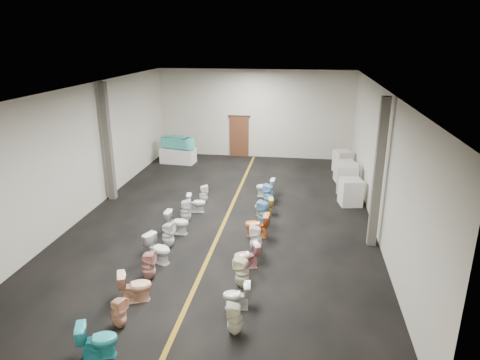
% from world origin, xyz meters
% --- Properties ---
extents(floor, '(16.00, 16.00, 0.00)m').
position_xyz_m(floor, '(0.00, 0.00, 0.00)').
color(floor, black).
rests_on(floor, ground).
extents(ceiling, '(16.00, 16.00, 0.00)m').
position_xyz_m(ceiling, '(0.00, 0.00, 4.50)').
color(ceiling, black).
rests_on(ceiling, ground).
extents(wall_back, '(10.00, 0.00, 10.00)m').
position_xyz_m(wall_back, '(0.00, 8.00, 2.25)').
color(wall_back, beige).
rests_on(wall_back, ground).
extents(wall_front, '(10.00, 0.00, 10.00)m').
position_xyz_m(wall_front, '(0.00, -8.00, 2.25)').
color(wall_front, beige).
rests_on(wall_front, ground).
extents(wall_left, '(0.00, 16.00, 16.00)m').
position_xyz_m(wall_left, '(-5.00, 0.00, 2.25)').
color(wall_left, beige).
rests_on(wall_left, ground).
extents(wall_right, '(0.00, 16.00, 16.00)m').
position_xyz_m(wall_right, '(5.00, 0.00, 2.25)').
color(wall_right, beige).
rests_on(wall_right, ground).
extents(aisle_stripe, '(0.12, 15.60, 0.01)m').
position_xyz_m(aisle_stripe, '(0.00, 0.00, 0.00)').
color(aisle_stripe, '#7E5D12').
rests_on(aisle_stripe, floor).
extents(back_door, '(1.00, 0.10, 2.10)m').
position_xyz_m(back_door, '(-0.80, 7.94, 1.05)').
color(back_door, '#562D19').
rests_on(back_door, floor).
extents(door_frame, '(1.15, 0.08, 0.10)m').
position_xyz_m(door_frame, '(-0.80, 7.95, 2.12)').
color(door_frame, '#331C11').
rests_on(door_frame, back_door).
extents(column_left, '(0.25, 0.25, 4.50)m').
position_xyz_m(column_left, '(-4.75, 1.00, 2.25)').
color(column_left, '#59544C').
rests_on(column_left, floor).
extents(column_right, '(0.25, 0.25, 4.50)m').
position_xyz_m(column_right, '(4.75, -1.50, 2.25)').
color(column_right, '#59544C').
rests_on(column_right, floor).
extents(display_table, '(1.73, 0.96, 0.75)m').
position_xyz_m(display_table, '(-3.64, 6.22, 0.37)').
color(display_table, white).
rests_on(display_table, floor).
extents(bathtub, '(1.82, 0.98, 0.55)m').
position_xyz_m(bathtub, '(-3.64, 6.22, 1.07)').
color(bathtub, '#42BFB0').
rests_on(bathtub, display_table).
extents(appliance_crate_a, '(0.90, 0.90, 0.99)m').
position_xyz_m(appliance_crate_a, '(4.40, 1.75, 0.49)').
color(appliance_crate_a, silver).
rests_on(appliance_crate_a, floor).
extents(appliance_crate_b, '(0.89, 0.89, 1.14)m').
position_xyz_m(appliance_crate_b, '(4.40, 3.19, 0.57)').
color(appliance_crate_b, silver).
rests_on(appliance_crate_b, floor).
extents(appliance_crate_c, '(0.94, 0.94, 0.92)m').
position_xyz_m(appliance_crate_c, '(4.40, 4.45, 0.46)').
color(appliance_crate_c, beige).
rests_on(appliance_crate_c, floor).
extents(appliance_crate_d, '(0.93, 0.93, 1.02)m').
position_xyz_m(appliance_crate_d, '(4.40, 5.91, 0.51)').
color(appliance_crate_d, beige).
rests_on(appliance_crate_d, floor).
extents(toilet_left_0, '(0.87, 0.68, 0.78)m').
position_xyz_m(toilet_left_0, '(-1.26, -7.33, 0.39)').
color(toilet_left_0, teal).
rests_on(toilet_left_0, floor).
extents(toilet_left_1, '(0.42, 0.42, 0.73)m').
position_xyz_m(toilet_left_1, '(-1.23, -6.41, 0.36)').
color(toilet_left_1, '#E6A683').
rests_on(toilet_left_1, floor).
extents(toilet_left_2, '(0.89, 0.72, 0.79)m').
position_xyz_m(toilet_left_2, '(-1.26, -5.41, 0.40)').
color(toilet_left_2, '#F6B993').
rests_on(toilet_left_2, floor).
extents(toilet_left_3, '(0.39, 0.38, 0.80)m').
position_xyz_m(toilet_left_3, '(-1.28, -4.45, 0.40)').
color(toilet_left_3, tan).
rests_on(toilet_left_3, floor).
extents(toilet_left_4, '(0.91, 0.73, 0.81)m').
position_xyz_m(toilet_left_4, '(-1.33, -3.52, 0.40)').
color(toilet_left_4, white).
rests_on(toilet_left_4, floor).
extents(toilet_left_5, '(0.44, 0.43, 0.81)m').
position_xyz_m(toilet_left_5, '(-1.33, -2.64, 0.40)').
color(toilet_left_5, white).
rests_on(toilet_left_5, floor).
extents(toilet_left_6, '(0.77, 0.46, 0.77)m').
position_xyz_m(toilet_left_6, '(-1.33, -1.66, 0.39)').
color(toilet_left_6, silver).
rests_on(toilet_left_6, floor).
extents(toilet_left_7, '(0.47, 0.46, 0.82)m').
position_xyz_m(toilet_left_7, '(-1.30, -0.79, 0.41)').
color(toilet_left_7, white).
rests_on(toilet_left_7, floor).
extents(toilet_left_8, '(0.73, 0.49, 0.69)m').
position_xyz_m(toilet_left_8, '(-1.17, 0.17, 0.35)').
color(toilet_left_8, white).
rests_on(toilet_left_8, floor).
extents(toilet_left_9, '(0.42, 0.41, 0.71)m').
position_xyz_m(toilet_left_9, '(-1.11, 1.06, 0.36)').
color(toilet_left_9, white).
rests_on(toilet_left_9, floor).
extents(toilet_right_0, '(0.39, 0.38, 0.75)m').
position_xyz_m(toilet_right_0, '(1.30, -6.25, 0.37)').
color(toilet_right_0, beige).
rests_on(toilet_right_0, floor).
extents(toilet_right_1, '(0.69, 0.44, 0.66)m').
position_xyz_m(toilet_right_1, '(1.19, -5.35, 0.33)').
color(toilet_right_1, silver).
rests_on(toilet_right_1, floor).
extents(toilet_right_2, '(0.47, 0.46, 0.81)m').
position_xyz_m(toilet_right_2, '(1.18, -4.42, 0.41)').
color(toilet_right_2, '#EEE7C2').
rests_on(toilet_right_2, floor).
extents(toilet_right_3, '(0.82, 0.65, 0.73)m').
position_xyz_m(toilet_right_3, '(1.17, -3.49, 0.36)').
color(toilet_right_3, '#D88E90').
rests_on(toilet_right_3, floor).
extents(toilet_right_4, '(0.37, 0.36, 0.80)m').
position_xyz_m(toilet_right_4, '(1.31, -2.47, 0.40)').
color(toilet_right_4, white).
rests_on(toilet_right_4, floor).
extents(toilet_right_5, '(0.79, 0.47, 0.79)m').
position_xyz_m(toilet_right_5, '(1.23, -1.52, 0.40)').
color(toilet_right_5, orange).
rests_on(toilet_right_5, floor).
extents(toilet_right_6, '(0.50, 0.49, 0.86)m').
position_xyz_m(toilet_right_6, '(1.35, -0.61, 0.43)').
color(toilet_right_6, '#76B3D9').
rests_on(toilet_right_6, floor).
extents(toilet_right_7, '(0.70, 0.48, 0.66)m').
position_xyz_m(toilet_right_7, '(1.28, 0.22, 0.33)').
color(toilet_right_7, '#E2BF55').
rests_on(toilet_right_7, floor).
extents(toilet_right_8, '(0.49, 0.49, 0.82)m').
position_xyz_m(toilet_right_8, '(1.36, 1.22, 0.41)').
color(toilet_right_8, '#7CBAEA').
rests_on(toilet_right_8, floor).
extents(toilet_right_9, '(0.76, 0.45, 0.76)m').
position_xyz_m(toilet_right_9, '(1.15, 2.10, 0.38)').
color(toilet_right_9, white).
rests_on(toilet_right_9, floor).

